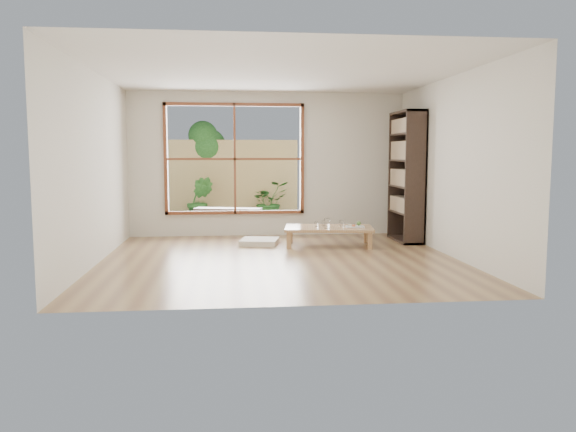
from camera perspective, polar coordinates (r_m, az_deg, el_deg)
The scene contains 15 objects.
ground at distance 7.98m, azimuth -0.84°, elevation -4.41°, with size 5.00×5.00×0.00m, color #9D7D4E.
low_table at distance 9.14m, azimuth 4.16°, elevation -1.34°, with size 1.51×0.99×0.31m.
floor_cushion at distance 9.32m, azimuth -2.91°, elevation -2.61°, with size 0.60×0.60×0.09m, color beige.
bookshelf at distance 9.78m, azimuth 11.95°, elevation 3.93°, with size 0.35×0.99×2.21m, color #33221C.
glass_tall at distance 8.96m, azimuth 3.99°, elevation -0.74°, with size 0.09×0.09×0.16m, color silver.
glass_mid at distance 9.25m, azimuth 5.47°, elevation -0.73°, with size 0.07×0.07×0.10m, color silver.
glass_short at distance 9.28m, azimuth 3.66°, elevation -0.71°, with size 0.07×0.07×0.09m, color silver.
glass_small at distance 9.19m, azimuth 2.90°, elevation -0.83°, with size 0.06×0.06×0.08m, color silver.
food_tray at distance 9.15m, azimuth 6.89°, elevation -0.99°, with size 0.31×0.24×0.09m.
deck at distance 11.47m, azimuth -5.42°, elevation -1.18°, with size 2.80×2.00×0.05m, color #372F28.
garden_bench at distance 11.05m, azimuth -6.12°, elevation 0.49°, with size 1.35×0.69×0.41m.
bamboo_fence at distance 12.39m, azimuth -5.50°, elevation 3.54°, with size 2.80×0.06×1.80m, color tan.
shrub_right at distance 12.23m, azimuth -1.90°, elevation 1.50°, with size 0.79×0.69×0.88m, color #2E6926.
shrub_left at distance 11.93m, azimuth -8.94°, elevation 1.57°, with size 0.55×0.44×0.99m, color #2E6926.
garden_tree at distance 12.69m, azimuth -8.63°, elevation 6.84°, with size 1.04×0.85×2.22m.
Camera 1 is at (-0.70, -7.81, 1.47)m, focal length 35.00 mm.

